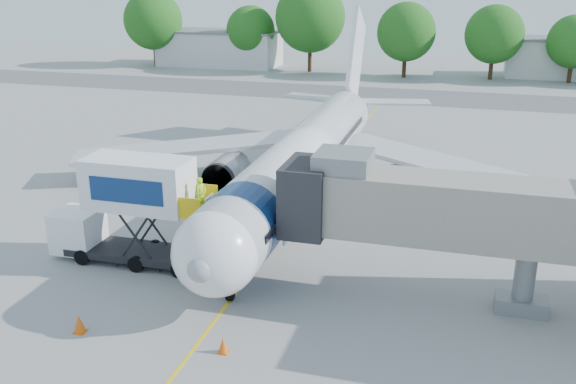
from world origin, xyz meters
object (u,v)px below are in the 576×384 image
(aircraft, at_px, (306,157))
(jet_bridge, at_px, (422,208))
(ground_tug, at_px, (220,373))
(catering_hiloader, at_px, (129,211))

(aircraft, bearing_deg, jet_bridge, -54.30)
(aircraft, distance_m, ground_tug, 20.03)
(aircraft, height_order, jet_bridge, aircraft)
(jet_bridge, relative_size, catering_hiloader, 1.64)
(catering_hiloader, relative_size, ground_tug, 2.25)
(jet_bridge, xyz_separation_m, ground_tug, (-6.04, -8.69, -3.64))
(aircraft, relative_size, ground_tug, 10.00)
(aircraft, relative_size, jet_bridge, 2.71)
(jet_bridge, bearing_deg, catering_hiloader, -179.99)
(aircraft, xyz_separation_m, ground_tug, (1.96, -19.81, -2.24))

